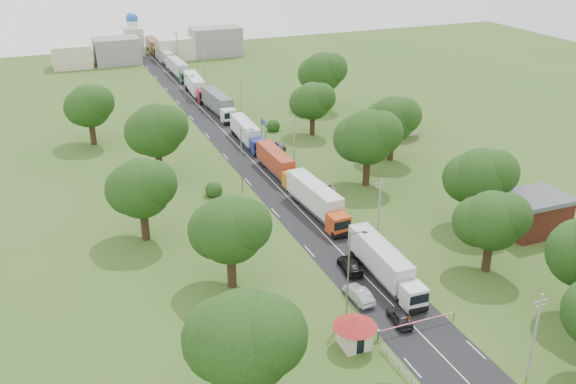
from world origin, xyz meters
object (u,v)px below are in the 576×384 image
guard_booth (355,328)px  car_lane_front (400,317)px  truck_0 (384,264)px  pedestrian_near (409,322)px  car_lane_mid (359,294)px  info_sign (263,126)px  boom_barrier (406,325)px

guard_booth → car_lane_front: size_ratio=1.09×
guard_booth → truck_0: bearing=47.7°
truck_0 → pedestrian_near: size_ratio=8.29×
car_lane_front → car_lane_mid: 5.67m
info_sign → car_lane_front: bearing=-96.1°
boom_barrier → truck_0: (2.97, 9.69, 1.26)m
car_lane_front → pedestrian_near: bearing=110.2°
pedestrian_near → car_lane_mid: bearing=74.3°
boom_barrier → pedestrian_near: bearing=34.0°
info_sign → car_lane_front: info_sign is taller
truck_0 → car_lane_front: 8.53m
pedestrian_near → truck_0: bearing=41.0°
boom_barrier → guard_booth: 5.98m
car_lane_mid → info_sign: bearing=-101.7°
car_lane_mid → pedestrian_near: bearing=106.3°
boom_barrier → info_sign: info_sign is taller
car_lane_front → car_lane_mid: size_ratio=0.88×
car_lane_front → pedestrian_near: 1.31m
boom_barrier → car_lane_front: car_lane_front is taller
boom_barrier → truck_0: size_ratio=0.63×
guard_booth → car_lane_mid: size_ratio=0.96×
boom_barrier → pedestrian_near: (0.64, 0.44, -0.01)m
truck_0 → info_sign: bearing=85.9°
guard_booth → car_lane_front: guard_booth is taller
guard_booth → car_lane_front: bearing=15.3°
guard_booth → pedestrian_near: guard_booth is taller
guard_booth → car_lane_mid: guard_booth is taller
car_lane_front → guard_booth: bearing=22.7°
info_sign → pedestrian_near: info_sign is taller
truck_0 → car_lane_front: bearing=-108.1°
guard_booth → pedestrian_near: bearing=3.8°
boom_barrier → car_lane_front: 1.75m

